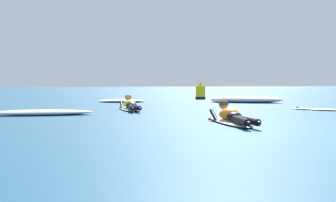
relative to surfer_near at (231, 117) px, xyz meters
name	(u,v)px	position (x,y,z in m)	size (l,w,h in m)	color
ground_plane	(184,103)	(1.06, 8.37, -0.13)	(120.00, 120.00, 0.00)	navy
surfer_near	(231,117)	(0.00, 0.00, 0.00)	(0.60, 2.70, 0.53)	white
surfer_far	(130,106)	(-1.66, 4.61, 0.00)	(0.62, 2.58, 0.54)	silver
drifting_surfboard	(324,109)	(4.36, 3.23, -0.10)	(1.79, 1.85, 0.16)	silver
whitewater_front	(122,101)	(-1.42, 9.74, -0.06)	(2.18, 1.33, 0.15)	white
whitewater_mid_left	(246,100)	(3.84, 8.24, 0.00)	(3.31, 2.31, 0.29)	white
whitewater_mid_right	(41,113)	(-4.25, 3.14, -0.06)	(2.76, 0.74, 0.16)	white
channel_marker_buoy	(200,92)	(2.95, 12.25, 0.22)	(0.53, 0.53, 0.92)	yellow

